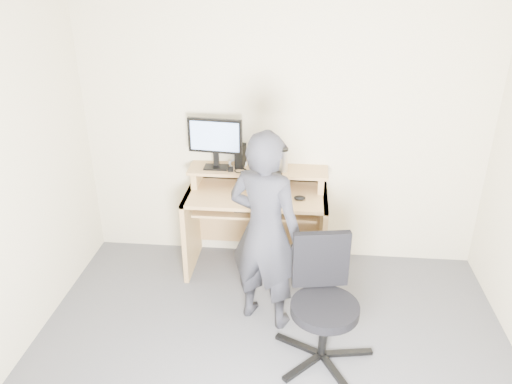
% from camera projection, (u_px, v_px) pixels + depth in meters
% --- Properties ---
extents(back_wall, '(3.50, 0.02, 2.50)m').
position_uv_depth(back_wall, '(283.00, 126.00, 4.26)').
color(back_wall, beige).
rests_on(back_wall, ground).
extents(desk, '(1.20, 0.60, 0.91)m').
position_uv_depth(desk, '(257.00, 210.00, 4.38)').
color(desk, tan).
rests_on(desk, ground).
extents(monitor, '(0.47, 0.13, 0.44)m').
position_uv_depth(monitor, '(215.00, 139.00, 4.19)').
color(monitor, black).
rests_on(monitor, desk).
extents(external_drive, '(0.09, 0.14, 0.20)m').
position_uv_depth(external_drive, '(241.00, 156.00, 4.30)').
color(external_drive, black).
rests_on(external_drive, desk).
extents(travel_mug, '(0.09, 0.09, 0.19)m').
position_uv_depth(travel_mug, '(283.00, 161.00, 4.21)').
color(travel_mug, silver).
rests_on(travel_mug, desk).
extents(smartphone, '(0.10, 0.14, 0.01)m').
position_uv_depth(smartphone, '(277.00, 171.00, 4.23)').
color(smartphone, black).
rests_on(smartphone, desk).
extents(charger, '(0.05, 0.05, 0.03)m').
position_uv_depth(charger, '(231.00, 169.00, 4.24)').
color(charger, black).
rests_on(charger, desk).
extents(headphones, '(0.18, 0.18, 0.06)m').
position_uv_depth(headphones, '(238.00, 164.00, 4.37)').
color(headphones, silver).
rests_on(headphones, desk).
extents(keyboard, '(0.46, 0.18, 0.03)m').
position_uv_depth(keyboard, '(263.00, 207.00, 4.17)').
color(keyboard, black).
rests_on(keyboard, desk).
extents(mouse, '(0.11, 0.08, 0.04)m').
position_uv_depth(mouse, '(300.00, 198.00, 4.09)').
color(mouse, black).
rests_on(mouse, desk).
extents(office_chair, '(0.69, 0.69, 0.88)m').
position_uv_depth(office_chair, '(323.00, 297.00, 3.37)').
color(office_chair, black).
rests_on(office_chair, ground).
extents(person, '(0.66, 0.55, 1.54)m').
position_uv_depth(person, '(265.00, 232.00, 3.59)').
color(person, black).
rests_on(person, ground).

